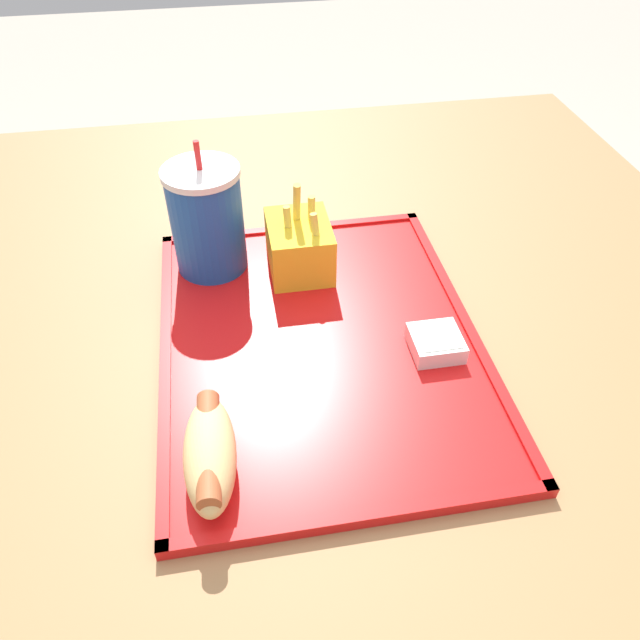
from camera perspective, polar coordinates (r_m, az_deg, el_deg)
name	(u,v)px	position (r m, az deg, el deg)	size (l,w,h in m)	color
ground_plane	(331,630)	(1.31, 1.04, -26.46)	(8.00, 8.00, 0.00)	#ADA393
dining_table	(334,533)	(0.98, 1.31, -18.87)	(1.34, 1.13, 0.72)	olive
food_tray	(320,342)	(0.71, 0.00, -2.06)	(0.46, 0.36, 0.01)	red
soda_cup	(207,219)	(0.79, -10.30, 9.05)	(0.09, 0.09, 0.17)	#194CA5
hot_dog_far	(210,453)	(0.58, -10.05, -11.91)	(0.13, 0.05, 0.05)	#DBB270
fries_carton	(300,246)	(0.79, -1.88, 6.82)	(0.10, 0.08, 0.12)	gold
sauce_cup_mayo	(435,339)	(0.71, 10.43, -1.76)	(0.06, 0.06, 0.02)	silver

